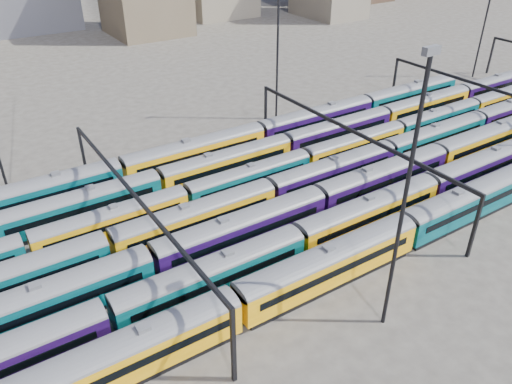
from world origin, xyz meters
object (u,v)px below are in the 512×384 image
rake_0 (406,227)px  mast_2 (406,194)px  rake_1 (429,186)px  rake_2 (242,227)px

rake_0 → mast_2: (-10.10, -7.00, 11.15)m
rake_0 → mast_2: mast_2 is taller
rake_1 → mast_2: bearing=-148.8°
rake_0 → rake_1: rake_0 is taller
rake_2 → mast_2: size_ratio=5.89×
rake_1 → rake_2: 25.22m
rake_1 → rake_2: (-24.72, 5.00, 0.11)m
rake_1 → mast_2: 25.75m
rake_2 → mast_2: mast_2 is taller
rake_2 → rake_0: bearing=-33.6°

